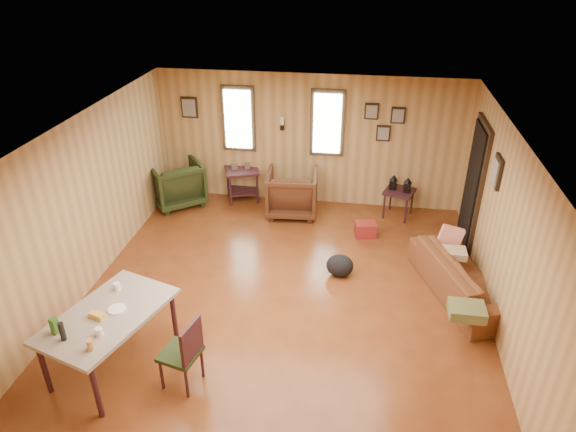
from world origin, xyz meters
name	(u,v)px	position (x,y,z in m)	size (l,w,h in m)	color
room	(299,211)	(0.17, 0.27, 1.21)	(5.54, 6.04, 2.44)	brown
sofa	(464,271)	(2.45, 0.43, 0.38)	(1.93, 0.56, 0.76)	brown
recliner_brown	(292,191)	(-0.24, 2.44, 0.45)	(0.87, 0.82, 0.90)	#442414
recliner_green	(176,181)	(-2.42, 2.50, 0.45)	(0.88, 0.82, 0.90)	#242F15
end_table	(242,179)	(-1.25, 2.85, 0.43)	(0.75, 0.72, 0.76)	#381920
side_table	(400,189)	(1.64, 2.62, 0.53)	(0.62, 0.62, 0.78)	#381920
cooler	(365,229)	(1.09, 1.82, 0.12)	(0.39, 0.31, 0.25)	maroon
backpack	(340,266)	(0.74, 0.60, 0.17)	(0.43, 0.34, 0.35)	black
sofa_pillows	(459,275)	(2.32, 0.13, 0.51)	(0.42, 1.80, 0.38)	brown
dining_table	(107,319)	(-1.72, -1.62, 0.69)	(1.29, 1.67, 0.97)	gray
dining_chair	(185,351)	(-0.79, -1.77, 0.49)	(0.48, 0.48, 0.88)	#242F15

